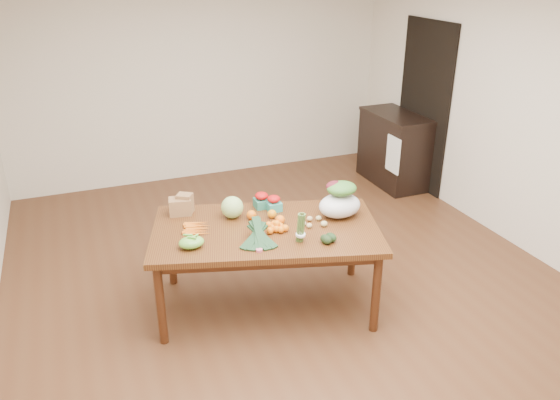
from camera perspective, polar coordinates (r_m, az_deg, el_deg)
name	(u,v)px	position (r m, az deg, el deg)	size (l,w,h in m)	color
floor	(289,283)	(5.13, 0.93, -8.68)	(6.00, 6.00, 0.00)	#52311C
room_walls	(290,145)	(4.54, 1.04, 5.79)	(5.02, 6.02, 2.70)	silver
dining_table	(266,267)	(4.64, -1.44, -7.05)	(1.84, 1.02, 0.75)	#563314
doorway_dark	(423,107)	(7.16, 14.76, 9.39)	(0.02, 1.00, 2.10)	black
cabinet	(394,149)	(7.32, 11.78, 5.25)	(0.52, 1.02, 0.94)	black
dish_towel	(393,155)	(6.85, 11.73, 4.66)	(0.02, 0.28, 0.45)	white
paper_bag	(180,205)	(4.73, -10.40, -0.49)	(0.25, 0.21, 0.18)	olive
cabbage	(232,207)	(4.61, -5.01, -0.76)	(0.19, 0.19, 0.19)	#AFD77C
strawberry_basket_a	(262,201)	(4.80, -1.93, -0.15)	(0.12, 0.12, 0.11)	#B90E0C
strawberry_basket_b	(274,204)	(4.74, -0.65, -0.47)	(0.12, 0.12, 0.11)	red
orange_a	(251,215)	(4.59, -3.00, -1.56)	(0.08, 0.08, 0.08)	#E95E0E
orange_b	(272,214)	(4.61, -0.84, -1.47)	(0.07, 0.07, 0.07)	orange
orange_c	(280,220)	(4.50, 0.00, -2.08)	(0.08, 0.08, 0.08)	orange
mandarin_cluster	(277,225)	(4.39, -0.35, -2.66)	(0.18, 0.18, 0.09)	orange
carrots	(197,228)	(4.47, -8.67, -2.92)	(0.22, 0.24, 0.03)	orange
snap_pea_bag	(191,242)	(4.20, -9.24, -4.39)	(0.20, 0.15, 0.09)	#78B83E
kale_bunch	(258,236)	(4.17, -2.28, -3.75)	(0.32, 0.40, 0.16)	black
asparagus_bundle	(301,228)	(4.19, 2.17, -2.89)	(0.08, 0.08, 0.25)	#5F843C
potato_a	(304,224)	(4.49, 2.48, -2.48)	(0.05, 0.04, 0.04)	tan
potato_b	(309,226)	(4.46, 3.08, -2.68)	(0.05, 0.04, 0.04)	tan
potato_c	(319,218)	(4.58, 4.05, -1.90)	(0.05, 0.04, 0.04)	tan
potato_d	(310,219)	(4.57, 3.12, -1.95)	(0.05, 0.04, 0.04)	tan
potato_e	(324,224)	(4.48, 4.62, -2.49)	(0.06, 0.05, 0.05)	tan
avocado_a	(326,239)	(4.22, 4.83, -4.11)	(0.07, 0.11, 0.07)	black
avocado_b	(331,237)	(4.26, 5.35, -3.90)	(0.07, 0.10, 0.07)	black
salad_bag	(340,201)	(4.62, 6.28, -0.13)	(0.37, 0.28, 0.28)	white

